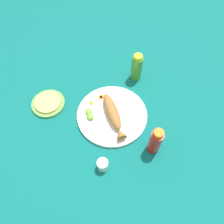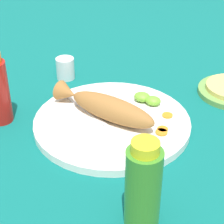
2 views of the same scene
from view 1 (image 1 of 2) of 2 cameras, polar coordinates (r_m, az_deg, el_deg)
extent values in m
plane|color=#0C605B|center=(1.13, 0.00, -1.00)|extent=(4.00, 4.00, 0.00)
cylinder|color=white|center=(1.12, 0.00, -0.77)|extent=(0.36, 0.36, 0.02)
ellipsoid|color=#996633|center=(1.09, 0.00, 0.21)|extent=(0.23, 0.11, 0.06)
cone|color=#996633|center=(1.03, 2.28, -5.69)|extent=(0.06, 0.06, 0.05)
cube|color=silver|center=(1.09, 1.37, -2.33)|extent=(0.10, 0.07, 0.00)
cube|color=silver|center=(1.05, 1.28, -6.74)|extent=(0.07, 0.05, 0.00)
cube|color=silver|center=(1.09, -2.12, -2.55)|extent=(0.11, 0.03, 0.00)
cube|color=silver|center=(1.05, -0.38, -6.68)|extent=(0.07, 0.03, 0.00)
cylinder|color=orange|center=(1.17, -2.60, 4.06)|extent=(0.03, 0.03, 0.00)
cylinder|color=orange|center=(1.17, -3.27, 3.69)|extent=(0.02, 0.02, 0.00)
cylinder|color=orange|center=(1.15, -5.51, 2.36)|extent=(0.02, 0.02, 0.00)
ellipsoid|color=#6BB233|center=(1.12, -6.12, 0.08)|extent=(0.04, 0.03, 0.02)
ellipsoid|color=#6BB233|center=(1.10, -5.70, -1.20)|extent=(0.04, 0.03, 0.02)
cylinder|color=#B21914|center=(1.00, 11.20, -7.65)|extent=(0.06, 0.06, 0.15)
cylinder|color=orange|center=(0.92, 12.09, -5.49)|extent=(0.04, 0.04, 0.02)
cylinder|color=#3D8428|center=(1.23, 6.44, 11.31)|extent=(0.06, 0.06, 0.15)
cylinder|color=yellow|center=(1.17, 6.84, 14.10)|extent=(0.04, 0.04, 0.02)
cylinder|color=silver|center=(0.99, -2.45, -13.60)|extent=(0.05, 0.05, 0.06)
cylinder|color=white|center=(1.01, -2.41, -13.89)|extent=(0.04, 0.04, 0.03)
cylinder|color=#6B9E4C|center=(1.21, -16.29, 2.14)|extent=(0.18, 0.18, 0.01)
cylinder|color=#E0C666|center=(1.20, -16.44, 2.48)|extent=(0.14, 0.14, 0.01)
camera|label=2|loc=(1.35, 25.12, 35.32)|focal=65.00mm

